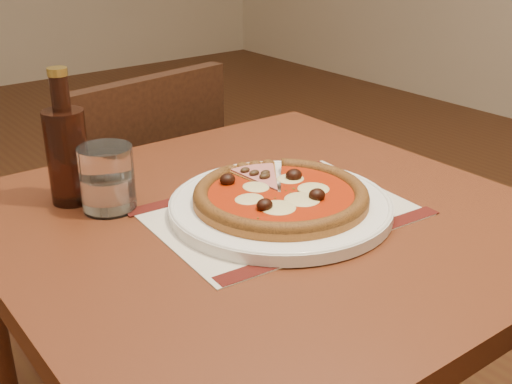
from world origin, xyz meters
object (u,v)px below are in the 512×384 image
pizza (281,195)px  bottle (67,151)px  table (264,270)px  water_glass (107,179)px  chair_far (133,218)px  plate (281,206)px

pizza → bottle: bottle is taller
bottle → table: bearing=-47.1°
table → bottle: size_ratio=3.75×
bottle → water_glass: bearing=-62.6°
water_glass → pizza: bearing=-41.3°
pizza → bottle: size_ratio=1.25×
table → chair_far: size_ratio=0.95×
chair_far → pizza: 0.68m
table → chair_far: (0.07, 0.60, -0.16)m
plate → bottle: 0.35m
table → plate: (0.02, -0.01, 0.11)m
table → pizza: (0.02, -0.01, 0.13)m
chair_far → pizza: size_ratio=3.17×
plate → water_glass: 0.27m
table → chair_far: chair_far is taller
bottle → chair_far: bearing=52.8°
pizza → water_glass: bearing=138.7°
chair_far → water_glass: size_ratio=8.35×
table → water_glass: water_glass is taller
table → water_glass: (-0.18, 0.16, 0.15)m
table → pizza: size_ratio=3.00×
pizza → water_glass: (-0.20, 0.18, 0.02)m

